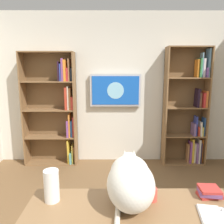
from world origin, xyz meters
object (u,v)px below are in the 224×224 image
paper_towel_roll (52,186)px  coffee_mug (152,194)px  desk_book_stack (209,192)px  bookshelf_left (190,111)px  cat (130,180)px  bookshelf_right (56,108)px  wall_mounted_tv (115,90)px

paper_towel_roll → coffee_mug: 0.74m
desk_book_stack → coffee_mug: bearing=6.1°
paper_towel_roll → coffee_mug: bearing=-179.8°
desk_book_stack → paper_towel_roll: bearing=2.4°
bookshelf_left → paper_towel_roll: (1.85, 2.38, -0.12)m
bookshelf_left → cat: (1.27, 2.42, -0.06)m
cat → coffee_mug: (-0.16, -0.04, -0.13)m
bookshelf_right → cat: 2.67m
cat → bookshelf_right: bearing=-65.2°
bookshelf_right → coffee_mug: (-1.28, 2.38, -0.25)m
bookshelf_left → coffee_mug: 2.63m
bookshelf_left → bookshelf_right: 2.40m
bookshelf_left → paper_towel_roll: 3.02m
cat → desk_book_stack: bearing=-172.0°
paper_towel_roll → wall_mounted_tv: bearing=-101.8°
bookshelf_left → bookshelf_right: (2.39, -0.00, 0.05)m
coffee_mug → bookshelf_left: bearing=-115.0°
bookshelf_left → cat: 2.73m
bookshelf_left → wall_mounted_tv: size_ratio=2.30×
bookshelf_right → paper_towel_roll: bearing=103.0°
bookshelf_right → wall_mounted_tv: bookshelf_right is taller
wall_mounted_tv → coffee_mug: 2.53m
bookshelf_right → paper_towel_roll: (-0.55, 2.38, -0.18)m
bookshelf_left → paper_towel_roll: bookshelf_left is taller
bookshelf_right → cat: bearing=114.8°
wall_mounted_tv → coffee_mug: (-0.22, 2.46, -0.56)m
coffee_mug → cat: bearing=12.9°
bookshelf_right → desk_book_stack: size_ratio=10.68×
cat → coffee_mug: bearing=-167.1°
bookshelf_left → coffee_mug: bearing=65.0°
bookshelf_right → cat: size_ratio=3.38×
bookshelf_left → desk_book_stack: bearing=74.2°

